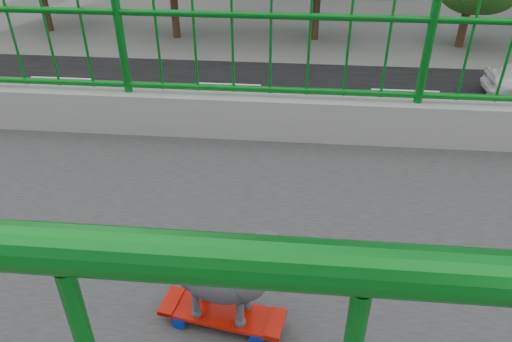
{
  "coord_description": "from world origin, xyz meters",
  "views": [
    {
      "loc": [
        1.68,
        3.19,
        8.67
      ],
      "look_at": [
        -0.69,
        2.97,
        7.14
      ],
      "focal_mm": 33.89,
      "sensor_mm": 36.0,
      "label": 1
    }
  ],
  "objects": [
    {
      "name": "car_1",
      "position": [
        -9.2,
        2.96,
        0.72
      ],
      "size": [
        1.52,
        4.35,
        1.43
      ],
      "primitive_type": "imported",
      "color": "red",
      "rests_on": "ground"
    },
    {
      "name": "car_2",
      "position": [
        -12.4,
        -6.69,
        0.72
      ],
      "size": [
        2.4,
        5.2,
        1.44
      ],
      "primitive_type": "imported",
      "rotation": [
        0.0,
        0.0,
        3.14
      ],
      "color": "gray",
      "rests_on": "ground"
    },
    {
      "name": "skateboard",
      "position": [
        0.31,
        2.92,
        7.05
      ],
      "size": [
        0.24,
        0.55,
        0.07
      ],
      "rotation": [
        0.0,
        0.0,
        -0.17
      ],
      "color": "red",
      "rests_on": "footbridge"
    },
    {
      "name": "road",
      "position": [
        -13.0,
        0.0,
        0.01
      ],
      "size": [
        18.0,
        90.0,
        0.02
      ],
      "primitive_type": "cube",
      "color": "black",
      "rests_on": "ground"
    },
    {
      "name": "poodle",
      "position": [
        0.32,
        2.95,
        7.3
      ],
      "size": [
        0.27,
        0.51,
        0.43
      ],
      "rotation": [
        0.0,
        0.0,
        -0.17
      ],
      "color": "#312F35",
      "rests_on": "skateboard"
    }
  ]
}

